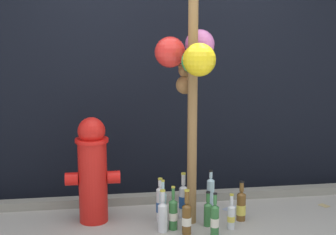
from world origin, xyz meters
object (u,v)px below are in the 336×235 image
bottle_7 (215,219)px  bottle_10 (187,217)px  bottle_4 (160,204)px  memorial_post (191,41)px  bottle_3 (241,206)px  bottle_5 (210,194)px  bottle_8 (163,208)px  bottle_1 (208,212)px  bottle_6 (231,216)px  fire_hydrant (93,170)px  bottle_2 (183,200)px  bottle_0 (173,213)px  bottle_9 (163,215)px

bottle_7 → bottle_10: (-0.22, 0.05, 0.01)m
bottle_4 → bottle_7: size_ratio=1.10×
memorial_post → bottle_3: memorial_post is taller
bottle_5 → bottle_7: size_ratio=1.12×
bottle_10 → bottle_8: bearing=134.8°
memorial_post → bottle_1: memorial_post is taller
bottle_4 → bottle_7: 0.52m
bottle_8 → bottle_10: (0.17, -0.17, -0.02)m
bottle_1 → bottle_6: 0.20m
fire_hydrant → bottle_6: bearing=-16.7°
bottle_2 → bottle_4: bottle_2 is taller
bottle_7 → memorial_post: bearing=117.6°
fire_hydrant → bottle_6: (1.12, -0.34, -0.34)m
bottle_0 → bottle_1: 0.30m
bottle_5 → bottle_10: bearing=-125.4°
fire_hydrant → bottle_3: 1.31m
bottle_2 → bottle_9: bearing=-130.1°
bottle_5 → bottle_9: 0.59m
bottle_9 → bottle_10: bearing=-23.1°
bottle_7 → bottle_8: bottle_8 is taller
bottle_9 → bottle_0: bearing=18.4°
memorial_post → bottle_1: size_ratio=8.66×
bottle_9 → bottle_4: bearing=87.8°
bottle_2 → bottle_10: (-0.03, -0.34, -0.02)m
bottle_2 → bottle_7: bearing=-64.7°
memorial_post → bottle_8: memorial_post is taller
bottle_2 → bottle_5: size_ratio=1.03×
bottle_0 → bottle_4: 0.20m
bottle_4 → bottle_6: 0.61m
bottle_6 → bottle_8: size_ratio=0.74×
bottle_0 → bottle_3: bottle_0 is taller
bottle_6 → bottle_9: (-0.56, 0.03, 0.03)m
bottle_3 → bottle_6: (-0.13, -0.16, -0.02)m
fire_hydrant → bottle_10: fire_hydrant is taller
bottle_0 → bottle_5: bearing=38.5°
fire_hydrant → bottle_0: 0.77m
bottle_8 → bottle_10: size_ratio=1.09×
bottle_2 → bottle_3: (0.48, -0.13, -0.03)m
bottle_3 → bottle_4: size_ratio=0.91×
memorial_post → bottle_10: (-0.07, -0.23, -1.39)m
fire_hydrant → bottle_0: size_ratio=2.46×
memorial_post → bottle_6: bearing=-30.3°
bottle_1 → bottle_10: (-0.21, -0.14, 0.02)m
bottle_5 → bottle_8: size_ratio=0.98×
bottle_6 → bottle_8: 0.56m
bottle_2 → bottle_5: 0.28m
memorial_post → bottle_4: (-0.25, 0.06, -1.37)m
bottle_2 → bottle_3: bottle_2 is taller
bottle_0 → bottle_7: bottle_0 is taller
bottle_3 → bottle_6: size_ratio=1.18×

